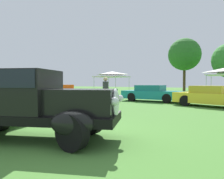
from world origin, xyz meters
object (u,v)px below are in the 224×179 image
at_px(show_car_yellow, 212,96).
at_px(canopy_tent_center_field, 224,71).
at_px(show_car_teal, 152,93).
at_px(canopy_tent_left_field, 112,74).
at_px(show_car_orange, 63,91).
at_px(spectator_between_cars, 105,92).
at_px(spectator_near_truck, 48,90).
at_px(feature_pickup_truck, 28,104).

relative_size(show_car_yellow, canopy_tent_center_field, 1.62).
height_order(show_car_teal, canopy_tent_center_field, canopy_tent_center_field).
height_order(show_car_teal, canopy_tent_left_field, canopy_tent_left_field).
distance_m(show_car_orange, spectator_between_cars, 9.95).
bearing_deg(canopy_tent_center_field, show_car_orange, -150.76).
xyz_separation_m(show_car_orange, spectator_between_cars, (8.56, -5.06, 0.31)).
distance_m(spectator_near_truck, spectator_between_cars, 4.61).
bearing_deg(spectator_near_truck, canopy_tent_left_field, 103.37).
relative_size(show_car_teal, spectator_near_truck, 2.69).
height_order(show_car_orange, show_car_teal, same).
xyz_separation_m(show_car_teal, show_car_yellow, (4.32, -1.38, -0.00)).
relative_size(spectator_near_truck, canopy_tent_left_field, 0.52).
relative_size(show_car_orange, spectator_between_cars, 2.57).
distance_m(show_car_orange, show_car_teal, 8.60).
height_order(show_car_orange, canopy_tent_center_field, canopy_tent_center_field).
distance_m(spectator_near_truck, canopy_tent_center_field, 15.00).
bearing_deg(feature_pickup_truck, spectator_near_truck, 137.59).
xyz_separation_m(feature_pickup_truck, show_car_orange, (-10.32, 10.78, -0.27)).
bearing_deg(spectator_near_truck, show_car_orange, 128.58).
height_order(feature_pickup_truck, canopy_tent_left_field, canopy_tent_left_field).
distance_m(show_car_orange, canopy_tent_left_field, 6.75).
distance_m(feature_pickup_truck, spectator_near_truck, 8.63).
distance_m(show_car_teal, spectator_between_cars, 6.01).
height_order(show_car_yellow, canopy_tent_left_field, canopy_tent_left_field).
height_order(spectator_near_truck, canopy_tent_center_field, canopy_tent_center_field).
bearing_deg(spectator_near_truck, show_car_teal, 52.04).
distance_m(show_car_yellow, spectator_near_truck, 10.00).
relative_size(spectator_between_cars, canopy_tent_left_field, 0.52).
xyz_separation_m(show_car_yellow, spectator_near_truck, (-8.91, -4.51, 0.31)).
xyz_separation_m(show_car_yellow, spectator_between_cars, (-4.31, -4.62, 0.31)).
relative_size(show_car_yellow, spectator_between_cars, 2.68).
relative_size(show_car_yellow, canopy_tent_left_field, 1.40).
bearing_deg(canopy_tent_left_field, spectator_near_truck, -76.63).
bearing_deg(feature_pickup_truck, spectator_between_cars, 107.17).
distance_m(spectator_between_cars, canopy_tent_left_field, 13.65).
height_order(feature_pickup_truck, spectator_between_cars, feature_pickup_truck).
height_order(feature_pickup_truck, show_car_orange, feature_pickup_truck).
height_order(spectator_between_cars, canopy_tent_center_field, canopy_tent_center_field).
xyz_separation_m(show_car_orange, show_car_teal, (8.55, 0.94, 0.00)).
relative_size(show_car_orange, canopy_tent_left_field, 1.34).
bearing_deg(show_car_orange, spectator_near_truck, -51.42).
xyz_separation_m(show_car_teal, canopy_tent_left_field, (-7.29, 5.44, 1.82)).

